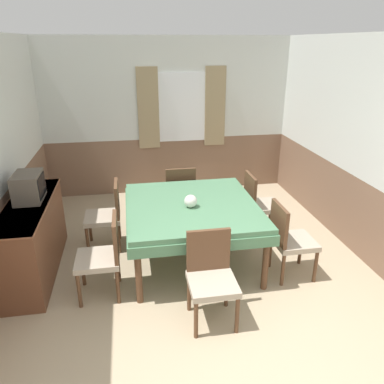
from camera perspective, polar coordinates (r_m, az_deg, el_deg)
The scene contains 12 objects.
wall_back at distance 6.46m, azimuth -3.55°, elevation 11.28°, with size 4.51×0.10×2.60m.
wall_right at distance 5.11m, azimuth 23.40°, elevation 6.56°, with size 0.05×4.71×2.60m.
dining_table at distance 4.39m, azimuth 0.01°, elevation -3.03°, with size 1.53×1.61×0.75m.
chair_head_near at distance 3.58m, azimuth 2.93°, elevation -12.47°, with size 0.44×0.44×0.88m.
chair_left_far at distance 4.88m, azimuth -12.76°, elevation -3.15°, with size 0.44×0.44×0.88m.
chair_head_window at distance 5.41m, azimuth -1.89°, elevation -0.04°, with size 0.44×0.44×0.88m.
chair_right_far at distance 5.15m, azimuth 10.13°, elevation -1.56°, with size 0.44×0.44×0.88m.
chair_right_near at distance 4.32m, azimuth 14.54°, elevation -6.77°, with size 0.44×0.44×0.88m.
chair_left_near at distance 3.99m, azimuth -13.28°, elevation -9.19°, with size 0.44×0.44×0.88m.
sideboard at distance 4.63m, azimuth -23.05°, elevation -6.44°, with size 0.46×1.60×0.86m.
tv at distance 4.49m, azimuth -23.64°, elevation 0.70°, with size 0.29×0.41×0.31m.
vase at distance 4.24m, azimuth -0.21°, elevation -1.40°, with size 0.15×0.15×0.15m.
Camera 1 is at (-0.68, -1.97, 2.50)m, focal length 35.00 mm.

